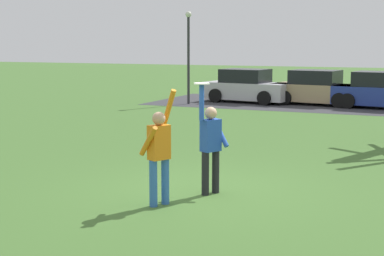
% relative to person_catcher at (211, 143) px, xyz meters
% --- Properties ---
extents(ground_plane, '(120.00, 120.00, 0.00)m').
position_rel_person_catcher_xyz_m(ground_plane, '(-0.29, 0.09, -0.98)').
color(ground_plane, '#426B2D').
extents(person_catcher, '(0.51, 0.59, 2.08)m').
position_rel_person_catcher_xyz_m(person_catcher, '(0.00, 0.00, 0.00)').
color(person_catcher, black).
rests_on(person_catcher, ground_plane).
extents(person_defender, '(0.60, 0.65, 2.04)m').
position_rel_person_catcher_xyz_m(person_defender, '(-0.54, -1.07, -0.00)').
color(person_defender, '#3366B7').
rests_on(person_defender, ground_plane).
extents(frisbee_disc, '(0.29, 0.29, 0.02)m').
position_rel_person_catcher_xyz_m(frisbee_disc, '(-0.10, -0.20, 1.11)').
color(frisbee_disc, white).
rests_on(frisbee_disc, person_catcher).
extents(parked_car_silver, '(4.31, 2.46, 1.59)m').
position_rel_person_catcher_xyz_m(parked_car_silver, '(-4.72, 16.65, -0.25)').
color(parked_car_silver, '#BCBCC1').
rests_on(parked_car_silver, ground_plane).
extents(parked_car_tan, '(4.31, 2.46, 1.59)m').
position_rel_person_catcher_xyz_m(parked_car_tan, '(-1.41, 16.91, -0.25)').
color(parked_car_tan, tan).
rests_on(parked_car_tan, ground_plane).
extents(parked_car_blue, '(4.31, 2.46, 1.59)m').
position_rel_person_catcher_xyz_m(parked_car_blue, '(1.48, 16.51, -0.25)').
color(parked_car_blue, '#233893').
rests_on(parked_car_blue, ground_plane).
extents(parking_strip, '(18.48, 6.40, 0.01)m').
position_rel_person_catcher_xyz_m(parking_strip, '(0.23, 16.73, -0.98)').
color(parking_strip, '#38383D').
rests_on(parking_strip, ground_plane).
extents(lamppost_by_lot, '(0.28, 0.28, 4.26)m').
position_rel_person_catcher_xyz_m(lamppost_by_lot, '(-6.96, 14.73, 1.60)').
color(lamppost_by_lot, '#2D2D33').
rests_on(lamppost_by_lot, ground_plane).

